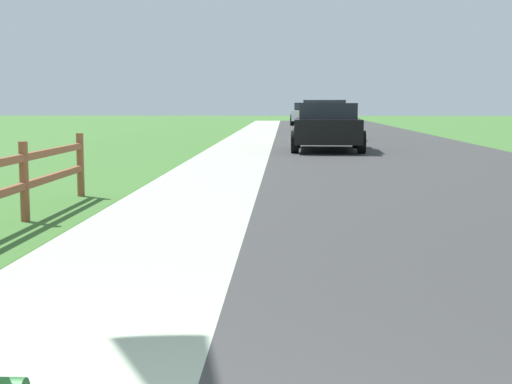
{
  "coord_description": "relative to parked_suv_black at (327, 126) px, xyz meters",
  "views": [
    {
      "loc": [
        0.44,
        -1.79,
        1.42
      ],
      "look_at": [
        0.1,
        6.82,
        0.41
      ],
      "focal_mm": 53.19,
      "sensor_mm": 36.0,
      "label": 1
    }
  ],
  "objects": [
    {
      "name": "parked_car_white",
      "position": [
        0.19,
        26.74,
        0.01
      ],
      "size": [
        2.34,
        5.01,
        1.45
      ],
      "color": "white",
      "rests_on": "ground"
    },
    {
      "name": "ground_plane",
      "position": [
        -1.7,
        3.82,
        -0.74
      ],
      "size": [
        120.0,
        120.0,
        0.0
      ],
      "primitive_type": "plane",
      "color": "#3D6D2E"
    },
    {
      "name": "parked_car_blue",
      "position": [
        0.68,
        16.45,
        0.04
      ],
      "size": [
        2.22,
        4.91,
        1.53
      ],
      "color": "navy",
      "rests_on": "ground"
    },
    {
      "name": "curb_concrete",
      "position": [
        -4.7,
        5.82,
        -0.74
      ],
      "size": [
        6.0,
        66.0,
        0.01
      ],
      "primitive_type": "cube",
      "color": "#A7B59B",
      "rests_on": "ground"
    },
    {
      "name": "road_asphalt",
      "position": [
        1.8,
        5.82,
        -0.74
      ],
      "size": [
        7.0,
        66.0,
        0.01
      ],
      "primitive_type": "cube",
      "color": "#353535",
      "rests_on": "ground"
    },
    {
      "name": "grass_verge",
      "position": [
        -6.2,
        5.82,
        -0.73
      ],
      "size": [
        5.0,
        66.0,
        0.0
      ],
      "primitive_type": "cube",
      "color": "#3D6D2E",
      "rests_on": "ground"
    },
    {
      "name": "parked_suv_black",
      "position": [
        0.0,
        0.0,
        0.0
      ],
      "size": [
        2.23,
        4.51,
        1.43
      ],
      "color": "black",
      "rests_on": "ground"
    },
    {
      "name": "parked_car_beige",
      "position": [
        0.28,
        7.09,
        0.02
      ],
      "size": [
        2.25,
        4.7,
        1.54
      ],
      "color": "#C6B793",
      "rests_on": "ground"
    }
  ]
}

